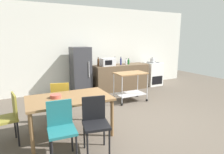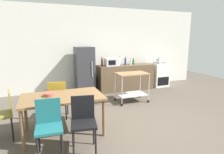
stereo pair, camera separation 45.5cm
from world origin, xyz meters
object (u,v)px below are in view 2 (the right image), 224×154
at_px(bottle_soda, 133,62).
at_px(fruit_bowl, 49,95).
at_px(refrigerator, 84,70).
at_px(bottle_vinegar, 125,62).
at_px(bottle_olive_oil, 119,61).
at_px(kettle, 158,61).
at_px(bottle_hot_sauce, 131,63).
at_px(bottle_sesame_oil, 102,62).
at_px(kitchen_cart, 132,82).
at_px(chair_olive, 4,112).
at_px(dining_table, 63,100).
at_px(stove_oven, 159,74).
at_px(chair_teal, 49,124).
at_px(microwave, 111,62).
at_px(chair_black, 83,120).
at_px(chair_mustard, 58,97).

bearing_deg(bottle_soda, fruit_bowl, -141.08).
height_order(refrigerator, bottle_vinegar, refrigerator).
xyz_separation_m(bottle_olive_oil, kettle, (1.53, -0.15, -0.03)).
height_order(bottle_vinegar, bottle_hot_sauce, bottle_vinegar).
bearing_deg(fruit_bowl, bottle_sesame_oil, 53.03).
xyz_separation_m(refrigerator, kitchen_cart, (1.07, -1.39, -0.20)).
bearing_deg(chair_olive, dining_table, 73.03).
xyz_separation_m(bottle_hot_sauce, bottle_soda, (0.14, 0.07, 0.00)).
height_order(stove_oven, fruit_bowl, stove_oven).
height_order(chair_teal, microwave, microwave).
distance_m(chair_black, bottle_vinegar, 3.90).
distance_m(microwave, bottle_vinegar, 0.53).
height_order(bottle_vinegar, bottle_soda, bottle_vinegar).
height_order(bottle_soda, kettle, bottle_soda).
height_order(kitchen_cart, bottle_hot_sauce, bottle_hot_sauce).
bearing_deg(bottle_olive_oil, microwave, -161.69).
bearing_deg(bottle_vinegar, kitchen_cart, -106.37).
distance_m(dining_table, bottle_vinegar, 3.51).
height_order(chair_black, microwave, microwave).
height_order(chair_mustard, stove_oven, stove_oven).
distance_m(dining_table, refrigerator, 2.80).
distance_m(chair_mustard, fruit_bowl, 0.73).
bearing_deg(bottle_sesame_oil, bottle_vinegar, -0.05).
height_order(chair_teal, bottle_olive_oil, bottle_olive_oil).
bearing_deg(refrigerator, dining_table, -111.20).
distance_m(stove_oven, kitchen_cart, 2.26).
height_order(chair_mustard, bottle_soda, bottle_soda).
xyz_separation_m(chair_mustard, microwave, (1.94, 1.74, 0.51)).
relative_size(kitchen_cart, fruit_bowl, 4.62).
bearing_deg(bottle_soda, kitchen_cart, -118.43).
bearing_deg(chair_teal, bottle_soda, 48.84).
xyz_separation_m(stove_oven, bottle_vinegar, (-1.46, -0.04, 0.57)).
bearing_deg(bottle_hot_sauce, dining_table, -137.40).
relative_size(kitchen_cart, bottle_hot_sauce, 4.13).
relative_size(chair_olive, bottle_soda, 4.04).
xyz_separation_m(kitchen_cart, fruit_bowl, (-2.31, -1.14, 0.21)).
bearing_deg(chair_mustard, bottle_hot_sauce, -133.98).
height_order(bottle_sesame_oil, bottle_hot_sauce, bottle_sesame_oil).
height_order(chair_mustard, bottle_vinegar, bottle_vinegar).
xyz_separation_m(dining_table, kettle, (3.79, 2.42, 0.33)).
bearing_deg(kitchen_cart, bottle_vinegar, 73.63).
distance_m(chair_mustard, chair_olive, 1.15).
distance_m(dining_table, bottle_olive_oil, 3.44).
relative_size(refrigerator, fruit_bowl, 7.86).
bearing_deg(chair_black, kitchen_cart, 55.78).
bearing_deg(chair_teal, fruit_bowl, 88.56).
distance_m(bottle_olive_oil, kettle, 1.54).
bearing_deg(bottle_vinegar, bottle_olive_oil, 155.76).
bearing_deg(bottle_hot_sauce, microwave, 176.89).
relative_size(microwave, bottle_vinegar, 1.61).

